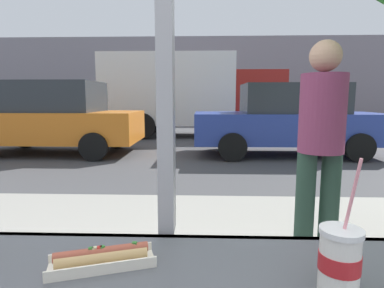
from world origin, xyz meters
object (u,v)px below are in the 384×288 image
at_px(hotdog_tray_near, 102,257).
at_px(parked_car_orange, 54,118).
at_px(parked_car_blue, 288,120).
at_px(soda_cup_left, 340,260).
at_px(pedestrian, 321,139).
at_px(box_truck, 189,93).

bearing_deg(hotdog_tray_near, parked_car_orange, 116.26).
relative_size(hotdog_tray_near, parked_car_blue, 0.06).
bearing_deg(parked_car_orange, soda_cup_left, -60.57).
xyz_separation_m(soda_cup_left, parked_car_blue, (1.76, 7.14, -0.15)).
xyz_separation_m(parked_car_orange, parked_car_blue, (5.79, 0.00, -0.03)).
height_order(parked_car_orange, pedestrian, parked_car_orange).
height_order(soda_cup_left, parked_car_orange, parked_car_orange).
bearing_deg(soda_cup_left, parked_car_orange, 119.43).
xyz_separation_m(hotdog_tray_near, parked_car_orange, (-3.48, 7.04, -0.07)).
xyz_separation_m(parked_car_blue, box_truck, (-2.61, 4.02, 0.73)).
height_order(soda_cup_left, parked_car_blue, parked_car_blue).
relative_size(soda_cup_left, pedestrian, 0.19).
xyz_separation_m(soda_cup_left, pedestrian, (0.55, 1.64, 0.06)).
bearing_deg(box_truck, pedestrian, -81.64).
bearing_deg(pedestrian, soda_cup_left, -108.58).
distance_m(soda_cup_left, hotdog_tray_near, 0.56).
bearing_deg(parked_car_orange, hotdog_tray_near, -63.74).
bearing_deg(pedestrian, box_truck, 98.36).
relative_size(soda_cup_left, hotdog_tray_near, 1.09).
distance_m(parked_car_blue, box_truck, 4.85).
bearing_deg(soda_cup_left, pedestrian, 71.42).
height_order(hotdog_tray_near, parked_car_blue, parked_car_blue).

